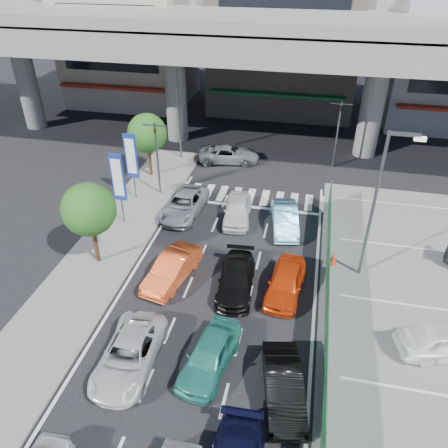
% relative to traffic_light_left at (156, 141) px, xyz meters
% --- Properties ---
extents(ground, '(120.00, 120.00, 0.00)m').
position_rel_traffic_light_left_xyz_m(ground, '(6.20, -12.00, -3.94)').
color(ground, black).
rests_on(ground, ground).
extents(sidewalk_left, '(4.00, 30.00, 0.12)m').
position_rel_traffic_light_left_xyz_m(sidewalk_left, '(-0.80, -8.00, -3.88)').
color(sidewalk_left, slate).
rests_on(sidewalk_left, ground).
extents(fence_run, '(0.16, 22.00, 1.80)m').
position_rel_traffic_light_left_xyz_m(fence_run, '(11.50, -11.00, -3.04)').
color(fence_run, '#1D5531').
rests_on(fence_run, ground).
extents(expressway, '(64.00, 14.00, 10.75)m').
position_rel_traffic_light_left_xyz_m(expressway, '(6.20, 10.00, 4.83)').
color(expressway, '#60605B').
rests_on(expressway, ground).
extents(building_west, '(12.00, 10.90, 13.00)m').
position_rel_traffic_light_left_xyz_m(building_west, '(-9.80, 19.97, 2.56)').
color(building_west, gray).
rests_on(building_west, ground).
extents(building_center, '(14.00, 10.90, 15.00)m').
position_rel_traffic_light_left_xyz_m(building_center, '(6.20, 20.97, 3.56)').
color(building_center, gray).
rests_on(building_center, ground).
extents(traffic_light_left, '(1.60, 1.24, 5.20)m').
position_rel_traffic_light_left_xyz_m(traffic_light_left, '(0.00, 0.00, 0.00)').
color(traffic_light_left, '#595B60').
rests_on(traffic_light_left, ground).
extents(traffic_light_right, '(1.60, 1.24, 5.20)m').
position_rel_traffic_light_left_xyz_m(traffic_light_right, '(11.70, 7.00, 0.00)').
color(traffic_light_right, '#595B60').
rests_on(traffic_light_right, ground).
extents(street_lamp_right, '(1.65, 0.22, 8.00)m').
position_rel_traffic_light_left_xyz_m(street_lamp_right, '(13.37, -6.00, 0.83)').
color(street_lamp_right, '#595B60').
rests_on(street_lamp_right, ground).
extents(street_lamp_left, '(1.65, 0.22, 8.00)m').
position_rel_traffic_light_left_xyz_m(street_lamp_left, '(-0.13, 6.00, 0.83)').
color(street_lamp_left, '#595B60').
rests_on(street_lamp_left, ground).
extents(signboard_near, '(0.80, 0.14, 4.70)m').
position_rel_traffic_light_left_xyz_m(signboard_near, '(-1.00, -4.01, -0.87)').
color(signboard_near, '#595B60').
rests_on(signboard_near, ground).
extents(signboard_far, '(0.80, 0.14, 4.70)m').
position_rel_traffic_light_left_xyz_m(signboard_far, '(-1.40, -1.01, -0.87)').
color(signboard_far, '#595B60').
rests_on(signboard_far, ground).
extents(tree_near, '(2.80, 2.80, 4.80)m').
position_rel_traffic_light_left_xyz_m(tree_near, '(-0.80, -8.00, -0.55)').
color(tree_near, '#382314').
rests_on(tree_near, ground).
extents(tree_far, '(2.80, 2.80, 4.80)m').
position_rel_traffic_light_left_xyz_m(tree_far, '(-1.60, 2.50, -0.55)').
color(tree_far, '#382314').
rests_on(tree_far, ground).
extents(sedan_white_mid_left, '(2.30, 4.72, 1.29)m').
position_rel_traffic_light_left_xyz_m(sedan_white_mid_left, '(3.62, -14.17, -3.29)').
color(sedan_white_mid_left, silver).
rests_on(sedan_white_mid_left, ground).
extents(taxi_teal_mid, '(2.28, 4.27, 1.38)m').
position_rel_traffic_light_left_xyz_m(taxi_teal_mid, '(6.88, -13.54, -3.25)').
color(taxi_teal_mid, teal).
rests_on(taxi_teal_mid, ground).
extents(hatch_black_mid_right, '(2.19, 4.22, 1.33)m').
position_rel_traffic_light_left_xyz_m(hatch_black_mid_right, '(9.98, -14.36, -3.27)').
color(hatch_black_mid_right, black).
rests_on(hatch_black_mid_right, ground).
extents(taxi_orange_left, '(2.30, 4.40, 1.38)m').
position_rel_traffic_light_left_xyz_m(taxi_orange_left, '(3.65, -8.54, -3.25)').
color(taxi_orange_left, '#EB5120').
rests_on(taxi_orange_left, ground).
extents(sedan_black_mid, '(2.07, 4.43, 1.25)m').
position_rel_traffic_light_left_xyz_m(sedan_black_mid, '(7.02, -8.56, -3.31)').
color(sedan_black_mid, black).
rests_on(sedan_black_mid, ground).
extents(taxi_orange_right, '(2.01, 4.19, 1.38)m').
position_rel_traffic_light_left_xyz_m(taxi_orange_right, '(9.48, -8.33, -3.25)').
color(taxi_orange_right, red).
rests_on(taxi_orange_right, ground).
extents(wagon_silver_front_left, '(2.43, 4.87, 1.33)m').
position_rel_traffic_light_left_xyz_m(wagon_silver_front_left, '(2.36, -2.10, -3.27)').
color(wagon_silver_front_left, '#95979D').
rests_on(wagon_silver_front_left, ground).
extents(sedan_white_front_mid, '(2.07, 4.21, 1.38)m').
position_rel_traffic_light_left_xyz_m(sedan_white_front_mid, '(5.85, -2.07, -3.25)').
color(sedan_white_front_mid, silver).
rests_on(sedan_white_front_mid, ground).
extents(kei_truck_front_right, '(2.08, 4.32, 1.37)m').
position_rel_traffic_light_left_xyz_m(kei_truck_front_right, '(8.89, -2.46, -3.25)').
color(kei_truck_front_right, '#6BB8E4').
rests_on(kei_truck_front_right, ground).
extents(crossing_wagon_silver, '(5.03, 2.92, 1.32)m').
position_rel_traffic_light_left_xyz_m(crossing_wagon_silver, '(3.57, 6.21, -3.28)').
color(crossing_wagon_silver, gray).
rests_on(crossing_wagon_silver, ground).
extents(traffic_cone, '(0.48, 0.48, 0.73)m').
position_rel_traffic_light_left_xyz_m(traffic_cone, '(11.80, -5.52, -3.51)').
color(traffic_cone, red).
rests_on(traffic_cone, parking_lot).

